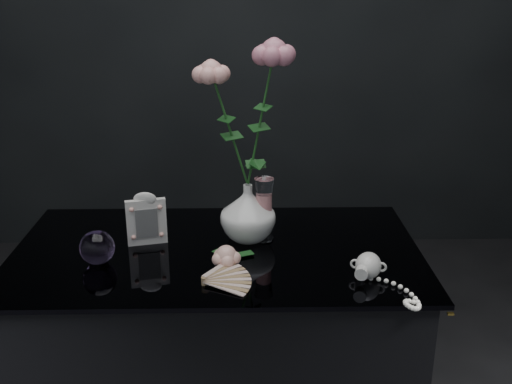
{
  "coord_description": "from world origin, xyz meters",
  "views": [
    {
      "loc": [
        0.07,
        -1.36,
        1.44
      ],
      "look_at": [
        0.1,
        0.04,
        0.92
      ],
      "focal_mm": 42.0,
      "sensor_mm": 36.0,
      "label": 1
    }
  ],
  "objects_px": {
    "picture_frame": "(146,218)",
    "loose_rose": "(226,256)",
    "wine_glass": "(264,209)",
    "vase": "(248,212)",
    "pearl_jar": "(368,264)",
    "paperweight": "(97,247)"
  },
  "relations": [
    {
      "from": "wine_glass",
      "to": "pearl_jar",
      "type": "xyz_separation_m",
      "value": [
        0.24,
        -0.22,
        -0.05
      ]
    },
    {
      "from": "loose_rose",
      "to": "pearl_jar",
      "type": "xyz_separation_m",
      "value": [
        0.34,
        -0.06,
        0.0
      ]
    },
    {
      "from": "picture_frame",
      "to": "wine_glass",
      "type": "bearing_deg",
      "value": -8.92
    },
    {
      "from": "vase",
      "to": "wine_glass",
      "type": "distance_m",
      "value": 0.04
    },
    {
      "from": "wine_glass",
      "to": "paperweight",
      "type": "height_order",
      "value": "wine_glass"
    },
    {
      "from": "wine_glass",
      "to": "loose_rose",
      "type": "height_order",
      "value": "wine_glass"
    },
    {
      "from": "paperweight",
      "to": "loose_rose",
      "type": "distance_m",
      "value": 0.32
    },
    {
      "from": "wine_glass",
      "to": "picture_frame",
      "type": "distance_m",
      "value": 0.31
    },
    {
      "from": "vase",
      "to": "loose_rose",
      "type": "height_order",
      "value": "vase"
    },
    {
      "from": "picture_frame",
      "to": "pearl_jar",
      "type": "bearing_deg",
      "value": -32.7
    },
    {
      "from": "paperweight",
      "to": "pearl_jar",
      "type": "height_order",
      "value": "paperweight"
    },
    {
      "from": "loose_rose",
      "to": "pearl_jar",
      "type": "height_order",
      "value": "pearl_jar"
    },
    {
      "from": "wine_glass",
      "to": "paperweight",
      "type": "bearing_deg",
      "value": -161.81
    },
    {
      "from": "picture_frame",
      "to": "loose_rose",
      "type": "xyz_separation_m",
      "value": [
        0.21,
        -0.13,
        -0.05
      ]
    },
    {
      "from": "vase",
      "to": "paperweight",
      "type": "height_order",
      "value": "vase"
    },
    {
      "from": "vase",
      "to": "pearl_jar",
      "type": "xyz_separation_m",
      "value": [
        0.28,
        -0.22,
        -0.05
      ]
    },
    {
      "from": "wine_glass",
      "to": "paperweight",
      "type": "relative_size",
      "value": 2.0
    },
    {
      "from": "wine_glass",
      "to": "picture_frame",
      "type": "height_order",
      "value": "wine_glass"
    },
    {
      "from": "paperweight",
      "to": "picture_frame",
      "type": "bearing_deg",
      "value": 47.1
    },
    {
      "from": "vase",
      "to": "loose_rose",
      "type": "distance_m",
      "value": 0.17
    },
    {
      "from": "paperweight",
      "to": "pearl_jar",
      "type": "bearing_deg",
      "value": -7.1
    },
    {
      "from": "pearl_jar",
      "to": "picture_frame",
      "type": "bearing_deg",
      "value": 177.03
    }
  ]
}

